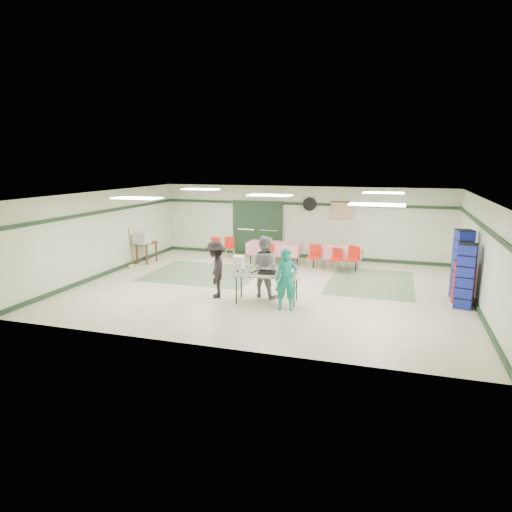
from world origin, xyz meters
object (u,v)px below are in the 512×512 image
(chair_loose_a, at_px, (230,245))
(volunteer_dark, at_px, (216,269))
(broom, at_px, (131,247))
(volunteer_teal, at_px, (286,280))
(dining_table_b, at_px, (274,248))
(chair_b, at_px, (314,255))
(office_printer, at_px, (142,238))
(printer_table, at_px, (146,246))
(chair_loose_b, at_px, (215,246))
(crate_stack_blue_a, at_px, (462,265))
(dining_table_a, at_px, (336,252))
(chair_a, at_px, (336,257))
(chair_d, at_px, (268,253))
(crate_stack_red, at_px, (463,284))
(crate_stack_blue_b, at_px, (465,276))
(volunteer_grey, at_px, (264,266))
(serving_table, at_px, (267,276))
(chair_c, at_px, (353,257))

(chair_loose_a, bearing_deg, volunteer_dark, -98.96)
(broom, bearing_deg, volunteer_teal, -15.68)
(dining_table_b, height_order, broom, broom)
(dining_table_b, bearing_deg, chair_b, -19.65)
(chair_b, height_order, office_printer, office_printer)
(printer_table, bearing_deg, volunteer_dark, -36.89)
(chair_loose_b, height_order, printer_table, chair_loose_b)
(chair_loose_b, height_order, crate_stack_blue_a, crate_stack_blue_a)
(volunteer_dark, relative_size, dining_table_a, 0.88)
(volunteer_dark, height_order, broom, volunteer_dark)
(volunteer_teal, height_order, office_printer, volunteer_teal)
(volunteer_teal, distance_m, chair_a, 4.41)
(chair_d, bearing_deg, crate_stack_red, -11.61)
(chair_a, relative_size, chair_loose_a, 1.01)
(dining_table_b, height_order, chair_a, chair_a)
(office_printer, bearing_deg, chair_d, 15.81)
(chair_loose_a, relative_size, broom, 0.57)
(chair_loose_b, xyz_separation_m, crate_stack_blue_b, (8.23, -3.73, 0.34))
(chair_loose_a, xyz_separation_m, chair_loose_b, (-0.51, -0.19, -0.00))
(volunteer_dark, bearing_deg, crate_stack_blue_b, 76.34)
(crate_stack_red, xyz_separation_m, crate_stack_blue_b, (0.00, -0.22, 0.25))
(volunteer_grey, relative_size, chair_loose_a, 2.11)
(volunteer_teal, xyz_separation_m, crate_stack_red, (4.21, 1.70, -0.20))
(volunteer_dark, relative_size, chair_loose_a, 1.95)
(crate_stack_red, relative_size, broom, 0.82)
(chair_a, height_order, broom, broom)
(serving_table, relative_size, chair_c, 2.02)
(volunteer_dark, xyz_separation_m, crate_stack_blue_a, (6.28, 1.77, 0.17))
(broom, bearing_deg, chair_d, 27.92)
(volunteer_teal, relative_size, dining_table_a, 0.88)
(volunteer_dark, bearing_deg, chair_loose_b, 179.78)
(chair_a, relative_size, broom, 0.57)
(chair_a, bearing_deg, chair_loose_a, -169.65)
(volunteer_grey, distance_m, chair_loose_b, 5.34)
(volunteer_dark, distance_m, chair_c, 5.07)
(broom, bearing_deg, dining_table_b, 33.84)
(chair_c, xyz_separation_m, chair_loose_b, (-5.20, 0.85, -0.06))
(serving_table, distance_m, chair_loose_b, 5.85)
(dining_table_a, distance_m, dining_table_b, 2.20)
(serving_table, height_order, volunteer_dark, volunteer_dark)
(volunteer_teal, bearing_deg, serving_table, 125.29)
(volunteer_grey, bearing_deg, crate_stack_blue_b, -160.68)
(volunteer_teal, distance_m, broom, 6.79)
(serving_table, xyz_separation_m, dining_table_a, (1.19, 4.48, -0.14))
(dining_table_a, bearing_deg, crate_stack_blue_a, -34.35)
(volunteer_dark, relative_size, chair_d, 1.89)
(chair_loose_a, relative_size, printer_table, 1.00)
(chair_loose_a, bearing_deg, broom, -161.43)
(volunteer_dark, relative_size, crate_stack_red, 1.35)
(dining_table_b, distance_m, chair_d, 0.58)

